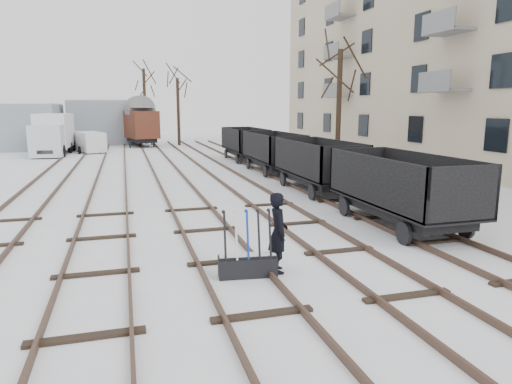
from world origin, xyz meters
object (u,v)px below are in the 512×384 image
freight_wagon_a (400,199)px  lorry (53,134)px  worker (278,233)px  panel_van (90,142)px  box_van_wagon (140,124)px  ground_frame (248,264)px

freight_wagon_a → lorry: 30.49m
worker → panel_van: (-6.01, 31.23, -0.04)m
lorry → panel_van: 3.03m
box_van_wagon → lorry: box_van_wagon is taller
freight_wagon_a → box_van_wagon: bearing=101.2°
ground_frame → panel_van: bearing=106.3°
box_van_wagon → panel_van: 6.84m
box_van_wagon → lorry: bearing=-151.0°
freight_wagon_a → box_van_wagon: box_van_wagon is taller
ground_frame → freight_wagon_a: size_ratio=0.27×
worker → freight_wagon_a: size_ratio=0.33×
lorry → ground_frame: bearing=-72.7°
worker → freight_wagon_a: (4.99, 2.79, -0.06)m
box_van_wagon → worker: bearing=-100.5°
worker → panel_van: bearing=18.2°
worker → ground_frame: bearing=104.9°
panel_van → freight_wagon_a: bearing=-87.2°
panel_van → worker: bearing=-97.5°
box_van_wagon → panel_van: box_van_wagon is taller
worker → lorry: size_ratio=0.26×
freight_wagon_a → ground_frame: bearing=-153.3°
worker → box_van_wagon: (-1.67, 36.36, 1.27)m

